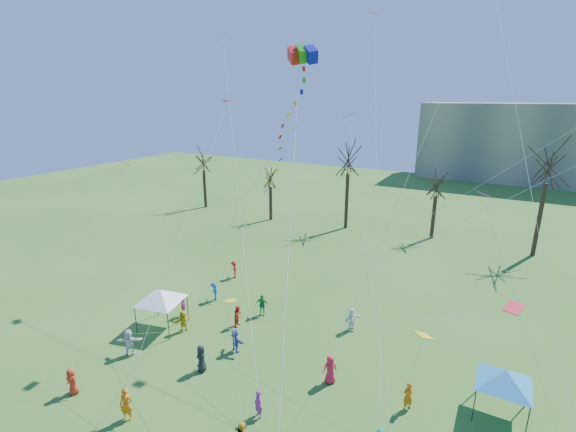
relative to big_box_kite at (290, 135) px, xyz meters
The scene contains 6 objects.
bare_tree_row 29.20m from the big_box_kite, 72.08° to the left, with size 71.64×7.70×12.22m.
big_box_kite is the anchor object (origin of this frame).
canopy_tent_white 15.28m from the big_box_kite, behind, with size 3.94×3.94×3.02m.
canopy_tent_blue 17.08m from the big_box_kite, ahead, with size 3.69×3.69×2.77m.
festival_crowd 13.54m from the big_box_kite, 88.96° to the right, with size 26.47×17.75×1.84m.
small_kites_aloft 3.70m from the big_box_kite, 18.47° to the left, with size 29.77×19.22×31.96m.
Camera 1 is at (8.51, -10.49, 16.29)m, focal length 25.00 mm.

